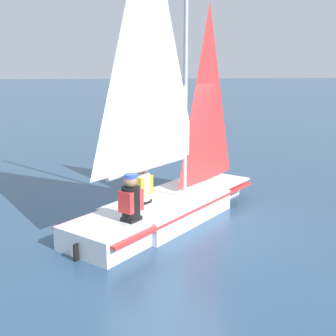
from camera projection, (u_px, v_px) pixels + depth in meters
ground_plane at (168, 218)px, 8.09m from camera, size 260.00×260.00×0.00m
sailboat_main at (168, 175)px, 7.90m from camera, size 4.19×3.92×5.55m
sailor_helm at (142, 190)px, 7.69m from camera, size 0.43×0.42×1.16m
sailor_crew at (131, 206)px, 6.79m from camera, size 0.43×0.42×1.16m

